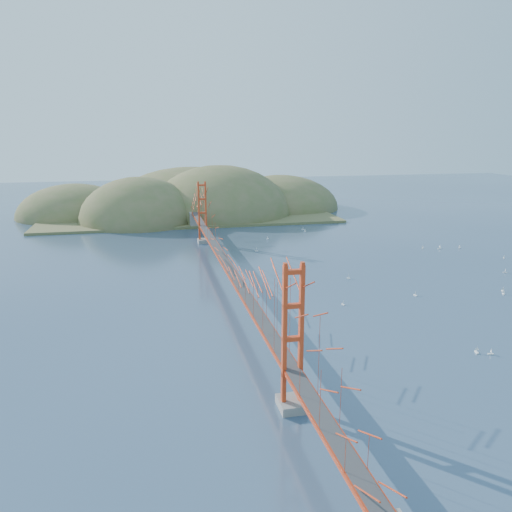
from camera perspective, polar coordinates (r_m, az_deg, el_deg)
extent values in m
plane|color=#304460|center=(67.34, -3.15, -3.94)|extent=(320.00, 320.00, 0.00)
cube|color=gray|center=(40.34, 4.06, -16.52)|extent=(2.00, 2.40, 0.70)
cube|color=gray|center=(95.98, -6.06, 1.72)|extent=(2.00, 2.40, 0.70)
cube|color=#B73114|center=(66.39, -3.19, -1.24)|extent=(1.40, 92.00, 0.16)
cube|color=#B73114|center=(66.44, -3.19, -1.40)|extent=(1.33, 92.00, 0.24)
cube|color=#38383A|center=(66.36, -3.19, -1.15)|extent=(1.19, 92.00, 0.03)
cube|color=gray|center=(111.35, -7.01, 4.11)|extent=(2.20, 2.60, 3.30)
cube|color=olive|center=(129.27, -7.77, 4.85)|extent=(70.00, 40.00, 0.60)
ellipsoid|color=olive|center=(121.04, -13.12, 3.85)|extent=(28.00, 28.00, 21.00)
ellipsoid|color=olive|center=(128.22, -4.12, 4.75)|extent=(36.00, 36.00, 25.00)
ellipsoid|color=olive|center=(139.58, 2.76, 5.54)|extent=(32.00, 32.00, 18.00)
ellipsoid|color=olive|center=(134.06, -19.95, 4.35)|extent=(28.00, 28.00, 16.00)
ellipsoid|color=olive|center=(143.26, -7.44, 5.66)|extent=(44.00, 44.00, 22.00)
cube|color=white|center=(53.77, 25.25, -10.09)|extent=(0.55, 0.31, 0.09)
cylinder|color=white|center=(53.66, 25.28, -9.82)|extent=(0.02, 0.02, 0.57)
cube|color=white|center=(96.54, 20.24, 0.81)|extent=(0.64, 0.24, 0.11)
cylinder|color=white|center=(96.46, 20.26, 1.01)|extent=(0.02, 0.02, 0.68)
cube|color=white|center=(95.68, 18.52, 0.84)|extent=(0.56, 0.47, 0.10)
cylinder|color=white|center=(95.61, 18.53, 1.01)|extent=(0.02, 0.02, 0.60)
cube|color=white|center=(98.28, 22.23, 0.85)|extent=(0.55, 0.41, 0.10)
cylinder|color=white|center=(98.21, 22.24, 1.02)|extent=(0.02, 0.02, 0.59)
cube|color=white|center=(88.76, 0.06, 0.59)|extent=(0.63, 0.33, 0.11)
cylinder|color=white|center=(88.69, 0.06, 0.79)|extent=(0.02, 0.02, 0.65)
cube|color=white|center=(62.71, 9.93, -5.48)|extent=(0.33, 0.53, 0.09)
cylinder|color=white|center=(62.62, 9.94, -5.24)|extent=(0.01, 0.01, 0.55)
cube|color=white|center=(74.52, 26.38, -3.60)|extent=(0.28, 0.58, 0.10)
cylinder|color=white|center=(74.44, 26.41, -3.38)|extent=(0.02, 0.02, 0.60)
cube|color=white|center=(73.29, 26.43, -3.89)|extent=(0.34, 0.58, 0.10)
cylinder|color=white|center=(73.20, 26.46, -3.67)|extent=(0.02, 0.02, 0.60)
cube|color=white|center=(53.55, 23.91, -10.03)|extent=(0.35, 0.66, 0.11)
cylinder|color=white|center=(53.42, 23.94, -9.70)|extent=(0.02, 0.02, 0.68)
cube|color=white|center=(73.67, 10.52, -2.52)|extent=(0.50, 0.55, 0.10)
cylinder|color=white|center=(73.58, 10.53, -2.29)|extent=(0.02, 0.02, 0.62)
cube|color=white|center=(68.37, 17.75, -4.29)|extent=(0.31, 0.58, 0.10)
cylinder|color=white|center=(68.27, 17.77, -4.05)|extent=(0.02, 0.02, 0.61)
cube|color=white|center=(84.25, 26.58, -1.69)|extent=(0.60, 0.44, 0.11)
cylinder|color=white|center=(84.17, 26.61, -1.49)|extent=(0.02, 0.02, 0.63)
cube|color=white|center=(93.71, 26.47, -0.20)|extent=(0.32, 0.52, 0.09)
cylinder|color=white|center=(93.65, 26.49, -0.04)|extent=(0.01, 0.01, 0.53)
cube|color=white|center=(98.71, 1.32, 1.97)|extent=(0.51, 0.46, 0.09)
cylinder|color=white|center=(98.65, 1.32, 2.13)|extent=(0.02, 0.02, 0.57)
cube|color=white|center=(108.81, 5.39, 3.07)|extent=(0.61, 0.52, 0.11)
cylinder|color=white|center=(108.75, 5.39, 3.24)|extent=(0.02, 0.02, 0.67)
cube|color=white|center=(106.40, 5.62, 2.80)|extent=(0.27, 0.60, 0.11)
cylinder|color=white|center=(106.34, 5.62, 2.97)|extent=(0.02, 0.02, 0.63)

